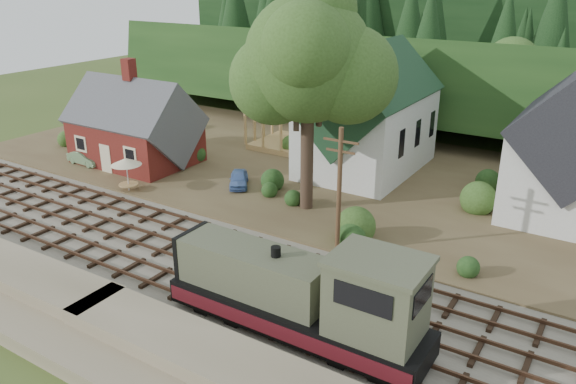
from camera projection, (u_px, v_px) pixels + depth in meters
The scene contains 16 objects.
ground at pixel (193, 260), 33.55m from camera, with size 140.00×140.00×0.00m, color #384C1E.
embankment at pixel (74, 332), 26.87m from camera, with size 64.00×5.00×1.60m, color #7F7259.
railroad_bed at pixel (193, 259), 33.52m from camera, with size 64.00×11.00×0.16m, color #726B5B.
village_flat at pixel (334, 172), 47.64m from camera, with size 64.00×26.00×0.30m, color brown.
hillside at pixel (429, 116), 66.57m from camera, with size 70.00×28.00×8.00m, color #1E3F19.
ridge at pixel (467, 93), 79.14m from camera, with size 80.00×20.00×12.00m, color black.
depot at pixel (135, 129), 48.96m from camera, with size 10.80×7.41×9.00m.
church at pixel (367, 113), 46.12m from camera, with size 8.40×15.17×13.00m.
timber_frame at pixel (298, 118), 52.62m from camera, with size 8.20×6.20×6.99m.
lattice_tower at pixel (331, 37), 54.85m from camera, with size 3.20×3.20×12.12m.
big_tree at pixel (311, 68), 36.64m from camera, with size 10.90×8.40×14.70m.
telegraph_pole_near at pixel (339, 190), 32.60m from camera, with size 2.20×0.28×8.00m.
locomotive at pixel (304, 297), 25.63m from camera, with size 12.68×3.17×5.05m.
car_blue at pixel (239, 179), 44.04m from camera, with size 1.39×3.47×1.18m, color #5A7EC1.
car_green at pixel (85, 158), 49.00m from camera, with size 1.26×3.61×1.19m, color #6E9467.
patio_set at pixel (126, 163), 42.60m from camera, with size 2.33×2.33×2.59m.
Camera 1 is at (20.70, -22.05, 16.12)m, focal length 35.00 mm.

